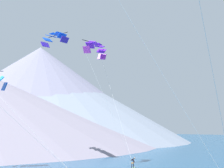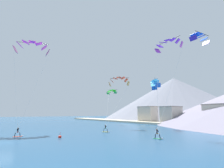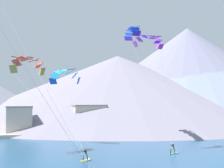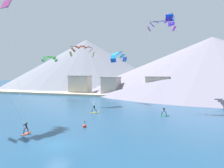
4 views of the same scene
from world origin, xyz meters
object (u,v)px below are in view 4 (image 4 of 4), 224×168
Objects in this scene: kitesurfer_near_lead at (27,130)px; parafoil_kite_distant_mid_solo at (50,58)px; parafoil_kite_near_trail at (82,50)px; kitesurfer_mid_center at (165,113)px; race_marker_buoy at (85,126)px; parafoil_kite_distant_low_drift at (118,56)px; parafoil_kite_mid_center at (162,25)px; parafoil_kite_distant_high_outer at (170,18)px; kitesurfer_near_trail at (95,111)px.

parafoil_kite_distant_mid_solo is (-19.90, 33.71, 12.05)m from kitesurfer_near_lead.
parafoil_kite_near_trail is at bearing -27.16° from parafoil_kite_distant_mid_solo.
parafoil_kite_distant_mid_solo is (-35.87, 15.44, 12.01)m from kitesurfer_mid_center.
parafoil_kite_distant_mid_solo reaches higher than kitesurfer_mid_center.
parafoil_kite_distant_low_drift is at bearing 97.69° from race_marker_buoy.
parafoil_kite_mid_center is 27.26m from race_marker_buoy.
parafoil_kite_distant_high_outer is at bearing 71.27° from race_marker_buoy.
kitesurfer_near_lead is 24.26m from kitesurfer_mid_center.
parafoil_kite_distant_low_drift is at bearing 132.13° from kitesurfer_mid_center.
parafoil_kite_mid_center is at bearing -95.27° from parafoil_kite_distant_high_outer.
parafoil_kite_mid_center is at bearing 64.37° from race_marker_buoy.
parafoil_kite_distant_low_drift is at bearing 142.13° from parafoil_kite_mid_center.
parafoil_kite_distant_high_outer is (0.98, 10.56, 3.84)m from parafoil_kite_mid_center.
parafoil_kite_distant_high_outer is 36.61m from parafoil_kite_distant_mid_solo.
kitesurfer_near_lead is at bearing -131.16° from kitesurfer_mid_center.
parafoil_kite_mid_center is (-1.47, 5.80, 17.55)m from kitesurfer_mid_center.
parafoil_kite_distant_mid_solo is (-14.82, 7.61, -1.17)m from parafoil_kite_near_trail.
parafoil_kite_near_trail reaches higher than kitesurfer_near_lead.
parafoil_kite_distant_mid_solo is at bearing 152.84° from parafoil_kite_near_trail.
kitesurfer_near_trail is 20.96m from parafoil_kite_distant_low_drift.
parafoil_kite_distant_mid_solo is (-22.28, 16.75, 12.06)m from kitesurfer_near_trail.
parafoil_kite_mid_center is 11.28m from parafoil_kite_distant_high_outer.
kitesurfer_mid_center is (13.59, 1.31, 0.05)m from kitesurfer_near_trail.
parafoil_kite_distant_low_drift is 21.66m from parafoil_kite_distant_mid_solo.
parafoil_kite_distant_high_outer is 5.86× the size of race_marker_buoy.
parafoil_kite_near_trail is at bearing 159.59° from kitesurfer_mid_center.
kitesurfer_near_trail is 0.09× the size of parafoil_kite_mid_center.
parafoil_kite_mid_center reaches higher than kitesurfer_near_lead.
parafoil_kite_mid_center is 36.15m from parafoil_kite_distant_mid_solo.
parafoil_kite_near_trail is 26.84m from race_marker_buoy.
kitesurfer_near_trail is at bearing -126.54° from parafoil_kite_distant_high_outer.
parafoil_kite_distant_low_drift is at bearing 0.72° from parafoil_kite_distant_mid_solo.
kitesurfer_mid_center is at bearing -75.78° from parafoil_kite_mid_center.
kitesurfer_near_trail is at bearing -87.92° from parafoil_kite_distant_low_drift.
kitesurfer_near_lead is 0.10× the size of parafoil_kite_mid_center.
race_marker_buoy is at bearing -108.73° from parafoil_kite_distant_high_outer.
parafoil_kite_distant_low_drift is (-13.72, -0.65, -9.21)m from parafoil_kite_distant_high_outer.
race_marker_buoy is at bearing -82.31° from parafoil_kite_distant_low_drift.
kitesurfer_near_trail is at bearing -174.51° from kitesurfer_mid_center.
parafoil_kite_mid_center is at bearing 58.94° from kitesurfer_near_lead.
kitesurfer_near_lead is 1.06× the size of kitesurfer_near_trail.
kitesurfer_near_trail is 22.52m from parafoil_kite_mid_center.
parafoil_kite_distant_mid_solo reaches higher than race_marker_buoy.
parafoil_kite_distant_high_outer reaches higher than kitesurfer_mid_center.
parafoil_kite_near_trail is (-21.05, 7.83, 13.18)m from kitesurfer_mid_center.
parafoil_kite_distant_mid_solo is at bearing 120.56° from kitesurfer_near_lead.
parafoil_kite_near_trail is at bearing -130.96° from parafoil_kite_distant_low_drift.
race_marker_buoy is (-8.90, -18.55, -17.89)m from parafoil_kite_mid_center.
parafoil_kite_distant_mid_solo is (-34.40, 9.64, -5.54)m from parafoil_kite_mid_center.
kitesurfer_mid_center is 18.55m from parafoil_kite_mid_center.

